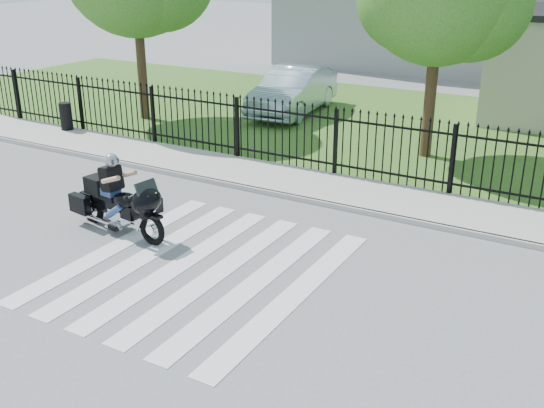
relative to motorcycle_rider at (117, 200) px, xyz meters
The scene contains 9 objects.
ground 2.63m from the motorcycle_rider, 12.67° to the right, with size 120.00×120.00×0.00m, color slate.
crosswalk 2.63m from the motorcycle_rider, 12.67° to the right, with size 5.00×5.50×0.01m, color silver, non-canonical shape.
sidewalk 5.13m from the motorcycle_rider, 60.92° to the left, with size 40.00×2.00×0.12m, color #ADAAA3.
curb 4.29m from the motorcycle_rider, 54.33° to the left, with size 40.00×0.12×0.12m, color #ADAAA3.
grass_strip 11.73m from the motorcycle_rider, 77.81° to the left, with size 40.00×12.00×0.02m, color #345E20.
iron_fence 5.98m from the motorcycle_rider, 65.58° to the left, with size 26.00×0.04×1.80m.
motorcycle_rider is the anchor object (origin of this frame).
parked_car 11.33m from the motorcycle_rider, 99.21° to the left, with size 1.74×4.99×1.64m, color #9BB3C3.
litter_bin 8.63m from the motorcycle_rider, 143.40° to the left, with size 0.39×0.39×0.87m, color black.
Camera 1 is at (6.41, -8.49, 5.45)m, focal length 42.00 mm.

